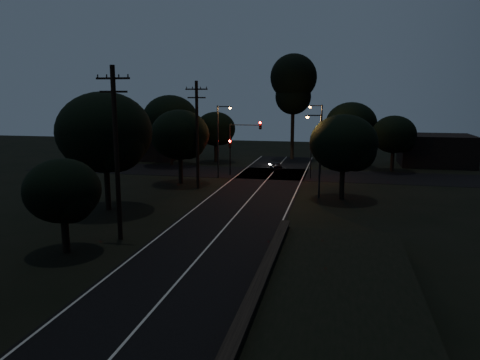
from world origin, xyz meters
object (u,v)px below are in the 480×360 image
at_px(utility_pole_far, 197,133).
at_px(signal_left, 230,151).
at_px(signal_right, 311,153).
at_px(streetlight_a, 220,136).
at_px(car, 276,166).
at_px(signal_mast, 244,138).
at_px(tall_pine, 293,84).
at_px(streetlight_c, 318,150).
at_px(utility_pole_mid, 116,151).
at_px(streetlight_b, 320,134).

distance_m(utility_pole_far, signal_left, 8.53).
relative_size(signal_right, streetlight_a, 0.51).
bearing_deg(car, signal_mast, 40.84).
xyz_separation_m(signal_left, car, (4.70, 4.71, -2.31)).
distance_m(signal_mast, car, 6.77).
bearing_deg(tall_pine, utility_pole_far, -106.93).
height_order(signal_mast, streetlight_c, streetlight_c).
bearing_deg(signal_right, tall_pine, 103.49).
distance_m(utility_pole_mid, streetlight_b, 31.15).
height_order(utility_pole_far, streetlight_c, utility_pole_far).
distance_m(streetlight_b, car, 6.67).
bearing_deg(car, utility_pole_mid, 61.88).
bearing_deg(utility_pole_mid, signal_mast, 82.96).
relative_size(streetlight_a, streetlight_b, 1.00).
xyz_separation_m(utility_pole_far, signal_right, (10.60, 7.99, -2.65)).
distance_m(signal_left, car, 7.05).
height_order(streetlight_a, streetlight_b, same).
bearing_deg(streetlight_a, tall_pine, 69.64).
xyz_separation_m(tall_pine, car, (-0.90, -10.30, -10.13)).
xyz_separation_m(tall_pine, streetlight_a, (-6.31, -17.00, -6.02)).
relative_size(streetlight_c, car, 2.43).
bearing_deg(signal_right, streetlight_c, -82.98).
bearing_deg(streetlight_a, signal_left, 70.41).
relative_size(utility_pole_mid, tall_pine, 0.74).
xyz_separation_m(streetlight_a, streetlight_c, (11.14, -8.00, -0.29)).
relative_size(streetlight_b, streetlight_c, 1.07).
relative_size(signal_right, car, 1.33).
xyz_separation_m(tall_pine, signal_left, (-5.60, -15.01, -7.82)).
height_order(tall_pine, streetlight_a, tall_pine).
bearing_deg(car, streetlight_c, 94.77).
relative_size(signal_left, streetlight_b, 0.51).
relative_size(utility_pole_mid, signal_left, 2.68).
height_order(tall_pine, signal_right, tall_pine).
xyz_separation_m(utility_pole_mid, tall_pine, (7.00, 40.00, 4.91)).
xyz_separation_m(signal_left, streetlight_a, (-0.71, -1.99, 1.80)).
distance_m(tall_pine, car, 14.47).
xyz_separation_m(utility_pole_far, streetlight_a, (0.69, 6.00, -0.85)).
xyz_separation_m(utility_pole_mid, utility_pole_far, (0.00, 17.00, -0.25)).
bearing_deg(utility_pole_mid, signal_left, 86.79).
xyz_separation_m(streetlight_b, car, (-5.20, 0.70, -4.11)).
relative_size(utility_pole_far, signal_left, 2.56).
height_order(utility_pole_far, car, utility_pole_far).
height_order(utility_pole_mid, utility_pole_far, utility_pole_mid).
relative_size(streetlight_b, car, 2.59).
xyz_separation_m(signal_mast, car, (3.02, 4.71, -3.81)).
relative_size(signal_right, signal_mast, 0.66).
xyz_separation_m(tall_pine, streetlight_b, (4.31, -11.00, -6.02)).
bearing_deg(tall_pine, signal_left, -110.46).
height_order(utility_pole_mid, streetlight_a, utility_pole_mid).
distance_m(signal_left, streetlight_b, 10.84).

